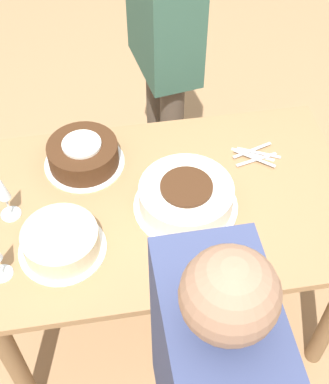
# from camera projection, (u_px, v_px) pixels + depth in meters

# --- Properties ---
(ground_plane) EXTENTS (12.00, 12.00, 0.00)m
(ground_plane) POSITION_uv_depth(u_px,v_px,m) (164.00, 306.00, 2.49)
(ground_plane) COLOR #A87F56
(dining_table) EXTENTS (1.36, 0.83, 0.78)m
(dining_table) POSITION_uv_depth(u_px,v_px,m) (164.00, 223.00, 2.00)
(dining_table) COLOR #9E754C
(dining_table) RESTS_ON ground_plane
(cake_center_white) EXTENTS (0.37, 0.37, 0.11)m
(cake_center_white) POSITION_uv_depth(u_px,v_px,m) (186.00, 197.00, 1.85)
(cake_center_white) COLOR white
(cake_center_white) RESTS_ON dining_table
(cake_front_chocolate) EXTENTS (0.30, 0.30, 0.11)m
(cake_front_chocolate) POSITION_uv_depth(u_px,v_px,m) (83.00, 154.00, 1.99)
(cake_front_chocolate) COLOR white
(cake_front_chocolate) RESTS_ON dining_table
(cake_back_decorated) EXTENTS (0.29, 0.29, 0.09)m
(cake_back_decorated) POSITION_uv_depth(u_px,v_px,m) (61.00, 241.00, 1.74)
(cake_back_decorated) COLOR white
(cake_back_decorated) RESTS_ON dining_table
(wine_glass_near) EXTENTS (0.07, 0.07, 0.21)m
(wine_glass_near) POSITION_uv_depth(u_px,v_px,m) (3.00, 190.00, 1.76)
(wine_glass_near) COLOR silver
(wine_glass_near) RESTS_ON dining_table
(fork_pile) EXTENTS (0.19, 0.14, 0.01)m
(fork_pile) POSITION_uv_depth(u_px,v_px,m) (255.00, 155.00, 2.04)
(fork_pile) COLOR silver
(fork_pile) RESTS_ON dining_table
(person_cutting) EXTENTS (0.28, 0.43, 1.64)m
(person_cutting) POSITION_uv_depth(u_px,v_px,m) (164.00, 27.00, 2.24)
(person_cutting) COLOR #4C4238
(person_cutting) RESTS_ON ground_plane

